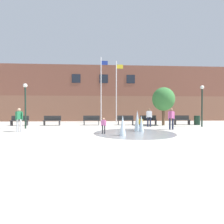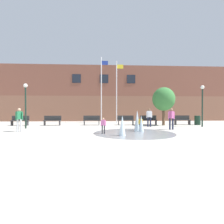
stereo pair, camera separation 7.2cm
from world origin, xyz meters
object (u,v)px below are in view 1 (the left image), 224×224
(adult_in_red, at_px, (19,118))
(lamp_post_left_lane, at_px, (25,99))
(park_bench_under_left_flagpole, at_px, (52,120))
(park_bench_far_left, at_px, (20,120))
(park_bench_under_right_flagpole, at_px, (125,120))
(teen_by_trashcan, at_px, (171,117))
(child_in_fountain, at_px, (141,123))
(park_bench_center, at_px, (91,120))
(adult_near_bench, at_px, (149,116))
(park_bench_near_trashcan, at_px, (148,120))
(park_bench_far_right, at_px, (182,120))
(street_tree_near_building, at_px, (163,99))
(lamp_post_right_lane, at_px, (202,99))
(trash_can, at_px, (197,120))
(flagpole_right, at_px, (117,90))
(child_running, at_px, (104,124))
(flagpole_left, at_px, (101,88))

(adult_in_red, relative_size, lamp_post_left_lane, 0.45)
(park_bench_under_left_flagpole, bearing_deg, park_bench_far_left, 179.80)
(park_bench_under_right_flagpole, bearing_deg, park_bench_under_left_flagpole, -179.33)
(teen_by_trashcan, height_order, child_in_fountain, teen_by_trashcan)
(teen_by_trashcan, bearing_deg, lamp_post_left_lane, -112.84)
(park_bench_center, xyz_separation_m, adult_near_bench, (5.08, -1.99, 0.45))
(park_bench_near_trashcan, distance_m, park_bench_far_right, 3.32)
(park_bench_near_trashcan, relative_size, adult_in_red, 1.01)
(park_bench_center, height_order, child_in_fountain, child_in_fountain)
(park_bench_near_trashcan, relative_size, adult_near_bench, 1.01)
(adult_in_red, bearing_deg, park_bench_far_right, -30.41)
(child_in_fountain, xyz_separation_m, lamp_post_left_lane, (-8.64, 2.54, 1.77))
(lamp_post_left_lane, relative_size, street_tree_near_building, 0.99)
(adult_in_red, distance_m, adult_near_bench, 10.06)
(park_bench_under_right_flagpole, bearing_deg, child_in_fountain, -86.60)
(lamp_post_right_lane, bearing_deg, park_bench_under_left_flagpole, 170.98)
(trash_can, bearing_deg, flagpole_right, 157.63)
(park_bench_under_right_flagpole, distance_m, lamp_post_left_lane, 8.95)
(child_in_fountain, xyz_separation_m, street_tree_near_building, (3.21, 4.55, 1.89))
(park_bench_far_left, relative_size, child_running, 1.62)
(flagpole_right, bearing_deg, park_bench_center, -134.49)
(lamp_post_right_lane, bearing_deg, trash_can, 71.75)
(park_bench_far_left, xyz_separation_m, flagpole_left, (7.63, 2.82, 3.43))
(child_running, xyz_separation_m, lamp_post_left_lane, (-6.12, 3.40, 1.77))
(park_bench_under_left_flagpole, xyz_separation_m, child_running, (4.77, -6.00, 0.10))
(park_bench_far_left, bearing_deg, trash_can, -1.05)
(park_bench_far_left, xyz_separation_m, park_bench_near_trashcan, (12.25, 0.09, 0.00))
(park_bench_far_right, xyz_separation_m, flagpole_right, (-6.22, 2.82, 3.24))
(adult_near_bench, bearing_deg, street_tree_near_building, 34.64)
(park_bench_under_left_flagpole, relative_size, park_bench_far_right, 1.00)
(adult_near_bench, relative_size, flagpole_right, 0.23)
(park_bench_far_left, xyz_separation_m, street_tree_near_building, (13.49, -0.59, 1.99))
(flagpole_right, bearing_deg, park_bench_under_left_flagpole, -156.01)
(park_bench_far_left, height_order, adult_near_bench, adult_near_bench)
(adult_in_red, bearing_deg, teen_by_trashcan, -46.20)
(teen_by_trashcan, bearing_deg, adult_near_bench, -168.88)
(flagpole_right, height_order, street_tree_near_building, flagpole_right)
(park_bench_far_left, bearing_deg, adult_near_bench, -9.13)
(park_bench_far_right, distance_m, lamp_post_left_lane, 14.30)
(adult_near_bench, bearing_deg, park_bench_under_right_flagpole, 130.21)
(trash_can, bearing_deg, flagpole_left, 161.44)
(park_bench_center, bearing_deg, adult_near_bench, -21.38)
(lamp_post_left_lane, bearing_deg, park_bench_far_left, 122.05)
(park_bench_far_right, distance_m, street_tree_near_building, 2.93)
(park_bench_near_trashcan, xyz_separation_m, adult_in_red, (-10.15, -4.79, 0.45))
(park_bench_under_right_flagpole, height_order, lamp_post_right_lane, lamp_post_right_lane)
(park_bench_far_left, relative_size, adult_in_red, 1.01)
(park_bench_near_trashcan, height_order, teen_by_trashcan, teen_by_trashcan)
(park_bench_near_trashcan, bearing_deg, child_running, -126.40)
(park_bench_far_right, height_order, street_tree_near_building, street_tree_near_building)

